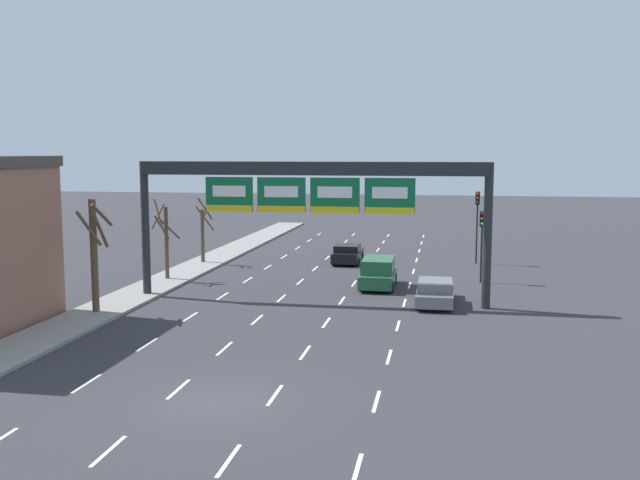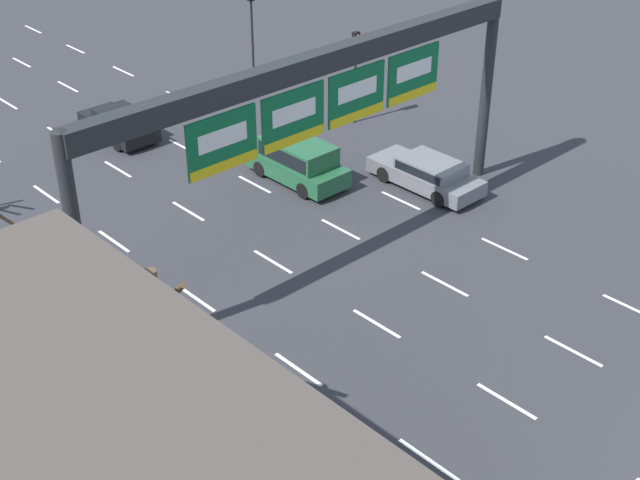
{
  "view_description": "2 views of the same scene",
  "coord_description": "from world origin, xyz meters",
  "px_view_note": "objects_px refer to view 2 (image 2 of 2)",
  "views": [
    {
      "loc": [
        6.99,
        -20.69,
        7.85
      ],
      "look_at": [
        0.39,
        16.41,
        3.17
      ],
      "focal_mm": 40.0,
      "sensor_mm": 36.0,
      "label": 1
    },
    {
      "loc": [
        -18.42,
        -4.31,
        16.51
      ],
      "look_at": [
        -2.42,
        12.77,
        2.6
      ],
      "focal_mm": 50.0,
      "sensor_mm": 36.0,
      "label": 2
    }
  ],
  "objects_px": {
    "sign_gantry": "(320,91)",
    "tree_bare_third": "(162,357)",
    "car_black": "(119,123)",
    "traffic_light_mid_block": "(252,12)",
    "traffic_light_near_gantry": "(356,58)",
    "suv_green": "(298,159)",
    "car_grey": "(427,172)"
  },
  "relations": [
    {
      "from": "traffic_light_mid_block",
      "to": "sign_gantry",
      "type": "bearing_deg",
      "value": -121.81
    },
    {
      "from": "traffic_light_mid_block",
      "to": "suv_green",
      "type": "bearing_deg",
      "value": -120.68
    },
    {
      "from": "car_black",
      "to": "tree_bare_third",
      "type": "xyz_separation_m",
      "value": [
        -9.78,
        -17.99,
        2.41
      ]
    },
    {
      "from": "traffic_light_mid_block",
      "to": "car_grey",
      "type": "bearing_deg",
      "value": -100.58
    },
    {
      "from": "car_grey",
      "to": "suv_green",
      "type": "height_order",
      "value": "suv_green"
    },
    {
      "from": "car_black",
      "to": "car_grey",
      "type": "bearing_deg",
      "value": -63.45
    },
    {
      "from": "sign_gantry",
      "to": "traffic_light_mid_block",
      "type": "relative_size",
      "value": 3.65
    },
    {
      "from": "sign_gantry",
      "to": "car_grey",
      "type": "relative_size",
      "value": 3.84
    },
    {
      "from": "car_grey",
      "to": "traffic_light_mid_block",
      "type": "height_order",
      "value": "traffic_light_mid_block"
    },
    {
      "from": "suv_green",
      "to": "car_black",
      "type": "xyz_separation_m",
      "value": [
        -2.99,
        8.6,
        -0.23
      ]
    },
    {
      "from": "traffic_light_mid_block",
      "to": "car_black",
      "type": "bearing_deg",
      "value": -170.89
    },
    {
      "from": "car_black",
      "to": "traffic_light_near_gantry",
      "type": "height_order",
      "value": "traffic_light_near_gantry"
    },
    {
      "from": "traffic_light_near_gantry",
      "to": "tree_bare_third",
      "type": "distance_m",
      "value": 22.25
    },
    {
      "from": "sign_gantry",
      "to": "traffic_light_near_gantry",
      "type": "height_order",
      "value": "sign_gantry"
    },
    {
      "from": "car_black",
      "to": "traffic_light_near_gantry",
      "type": "xyz_separation_m",
      "value": [
        8.93,
        -5.94,
        2.37
      ]
    },
    {
      "from": "tree_bare_third",
      "to": "traffic_light_near_gantry",
      "type": "bearing_deg",
      "value": 32.76
    },
    {
      "from": "traffic_light_near_gantry",
      "to": "sign_gantry",
      "type": "bearing_deg",
      "value": -141.14
    },
    {
      "from": "sign_gantry",
      "to": "tree_bare_third",
      "type": "distance_m",
      "value": 11.05
    },
    {
      "from": "sign_gantry",
      "to": "tree_bare_third",
      "type": "xyz_separation_m",
      "value": [
        -9.58,
        -4.68,
        -2.9
      ]
    },
    {
      "from": "suv_green",
      "to": "car_black",
      "type": "bearing_deg",
      "value": 109.15
    },
    {
      "from": "sign_gantry",
      "to": "suv_green",
      "type": "height_order",
      "value": "sign_gantry"
    },
    {
      "from": "traffic_light_near_gantry",
      "to": "suv_green",
      "type": "bearing_deg",
      "value": -155.91
    },
    {
      "from": "sign_gantry",
      "to": "tree_bare_third",
      "type": "height_order",
      "value": "sign_gantry"
    },
    {
      "from": "car_grey",
      "to": "traffic_light_near_gantry",
      "type": "bearing_deg",
      "value": 68.65
    },
    {
      "from": "car_black",
      "to": "traffic_light_near_gantry",
      "type": "distance_m",
      "value": 10.99
    },
    {
      "from": "tree_bare_third",
      "to": "car_grey",
      "type": "bearing_deg",
      "value": 18.37
    },
    {
      "from": "tree_bare_third",
      "to": "car_black",
      "type": "bearing_deg",
      "value": 61.47
    },
    {
      "from": "traffic_light_mid_block",
      "to": "tree_bare_third",
      "type": "bearing_deg",
      "value": -133.95
    },
    {
      "from": "car_black",
      "to": "traffic_light_mid_block",
      "type": "distance_m",
      "value": 9.5
    },
    {
      "from": "suv_green",
      "to": "tree_bare_third",
      "type": "distance_m",
      "value": 15.99
    },
    {
      "from": "suv_green",
      "to": "traffic_light_mid_block",
      "type": "height_order",
      "value": "traffic_light_mid_block"
    },
    {
      "from": "suv_green",
      "to": "traffic_light_mid_block",
      "type": "relative_size",
      "value": 0.87
    }
  ]
}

